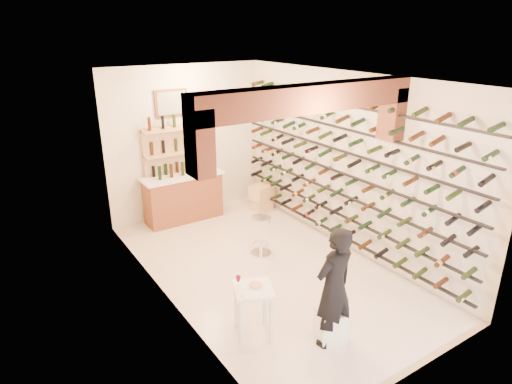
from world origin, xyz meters
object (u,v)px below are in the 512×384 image
person (334,288)px  chrome_barstool (261,233)px  tasting_table (253,296)px  white_stool (331,325)px  back_counter (183,196)px  crate_lower (262,204)px  wine_rack (337,167)px

person → chrome_barstool: size_ratio=2.28×
tasting_table → white_stool: size_ratio=1.98×
back_counter → white_stool: (-0.02, -4.64, -0.31)m
white_stool → chrome_barstool: 2.51m
back_counter → person: person is taller
back_counter → crate_lower: (1.70, -0.45, -0.40)m
back_counter → white_stool: back_counter is taller
back_counter → tasting_table: size_ratio=1.97×
tasting_table → person: size_ratio=0.52×
white_stool → chrome_barstool: size_ratio=0.60×
tasting_table → wine_rack: bearing=49.3°
wine_rack → tasting_table: wine_rack is taller
tasting_table → person: (0.75, -0.70, 0.24)m
chrome_barstool → wine_rack: bearing=-19.2°
white_stool → wine_rack: bearing=47.0°
back_counter → tasting_table: 4.07m
white_stool → crate_lower: white_stool is taller
wine_rack → person: bearing=-133.0°
wine_rack → back_counter: (-1.83, 2.65, -1.02)m
person → chrome_barstool: 2.60m
crate_lower → back_counter: bearing=165.2°
person → crate_lower: bearing=-117.7°
back_counter → crate_lower: 1.80m
person → white_stool: bearing=-135.7°
back_counter → crate_lower: bearing=-14.8°
back_counter → chrome_barstool: back_counter is taller
wine_rack → tasting_table: (-2.65, -1.34, -0.96)m
wine_rack → tasting_table: 3.13m
chrome_barstool → white_stool: bearing=-102.3°
crate_lower → white_stool: bearing=-112.4°
wine_rack → person: (-1.90, -2.04, -0.72)m
person → crate_lower: size_ratio=3.64×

